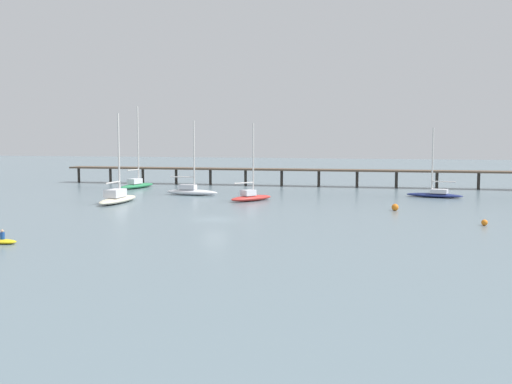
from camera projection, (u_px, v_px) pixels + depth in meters
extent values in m
plane|color=slate|center=(215.00, 220.00, 60.32)|extent=(400.00, 400.00, 0.00)
cube|color=brown|center=(300.00, 170.00, 103.41)|extent=(89.08, 8.25, 0.30)
cylinder|color=#38332D|center=(79.00, 175.00, 113.00)|extent=(0.50, 0.50, 2.78)
cylinder|color=#38332D|center=(110.00, 176.00, 111.55)|extent=(0.50, 0.50, 2.78)
cylinder|color=#38332D|center=(143.00, 176.00, 110.09)|extent=(0.50, 0.50, 2.78)
cylinder|color=#38332D|center=(176.00, 177.00, 108.64)|extent=(0.50, 0.50, 2.78)
cylinder|color=#38332D|center=(210.00, 177.00, 107.18)|extent=(0.50, 0.50, 2.78)
cylinder|color=#38332D|center=(246.00, 178.00, 105.73)|extent=(0.50, 0.50, 2.78)
cylinder|color=#38332D|center=(282.00, 178.00, 104.27)|extent=(0.50, 0.50, 2.78)
cylinder|color=#38332D|center=(319.00, 179.00, 102.82)|extent=(0.50, 0.50, 2.78)
cylinder|color=#38332D|center=(357.00, 179.00, 101.36)|extent=(0.50, 0.50, 2.78)
cylinder|color=#38332D|center=(396.00, 180.00, 99.91)|extent=(0.50, 0.50, 2.78)
cylinder|color=#38332D|center=(437.00, 180.00, 98.46)|extent=(0.50, 0.50, 2.78)
cylinder|color=#38332D|center=(479.00, 181.00, 97.00)|extent=(0.50, 0.50, 2.78)
ellipsoid|color=#287F4C|center=(137.00, 186.00, 99.23)|extent=(3.10, 9.60, 0.82)
cube|color=silver|center=(135.00, 181.00, 98.46)|extent=(1.75, 2.77, 0.87)
cylinder|color=silver|center=(138.00, 145.00, 99.04)|extent=(0.23, 0.23, 13.14)
cylinder|color=silver|center=(133.00, 170.00, 97.84)|extent=(0.55, 3.42, 0.19)
ellipsoid|color=beige|center=(118.00, 200.00, 76.20)|extent=(3.09, 9.95, 0.83)
cube|color=silver|center=(115.00, 193.00, 75.35)|extent=(1.94, 3.43, 1.03)
cylinder|color=silver|center=(119.00, 155.00, 76.15)|extent=(0.24, 0.24, 10.89)
cylinder|color=silver|center=(113.00, 182.00, 74.55)|extent=(0.44, 3.92, 0.19)
ellipsoid|color=navy|center=(434.00, 195.00, 83.43)|extent=(8.26, 3.86, 0.62)
cube|color=silver|center=(439.00, 191.00, 83.08)|extent=(2.58, 2.00, 0.59)
cylinder|color=silver|center=(433.00, 160.00, 83.17)|extent=(0.22, 0.22, 9.38)
cylinder|color=silver|center=(444.00, 182.00, 82.68)|extent=(3.25, 0.86, 0.17)
ellipsoid|color=red|center=(251.00, 198.00, 78.61)|extent=(5.43, 6.99, 0.76)
cube|color=silver|center=(248.00, 193.00, 78.17)|extent=(2.13, 2.25, 0.78)
cylinder|color=silver|center=(253.00, 159.00, 78.38)|extent=(0.20, 0.20, 9.73)
cylinder|color=silver|center=(244.00, 183.00, 77.53)|extent=(1.93, 2.93, 0.16)
ellipsoid|color=white|center=(192.00, 192.00, 86.66)|extent=(8.23, 2.08, 0.88)
cube|color=silver|center=(188.00, 187.00, 86.78)|extent=(2.53, 1.35, 0.70)
cylinder|color=silver|center=(194.00, 155.00, 86.04)|extent=(0.22, 0.22, 10.21)
cylinder|color=silver|center=(182.00, 177.00, 86.91)|extent=(3.85, 0.30, 0.17)
ellipsoid|color=yellow|center=(3.00, 241.00, 46.35)|extent=(2.48, 1.12, 0.35)
cylinder|color=navy|center=(2.00, 236.00, 46.31)|extent=(0.36, 0.36, 0.55)
sphere|color=tan|center=(2.00, 231.00, 46.27)|extent=(0.24, 0.24, 0.24)
sphere|color=orange|center=(395.00, 207.00, 67.77)|extent=(0.82, 0.82, 0.82)
sphere|color=orange|center=(484.00, 223.00, 56.02)|extent=(0.60, 0.60, 0.60)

